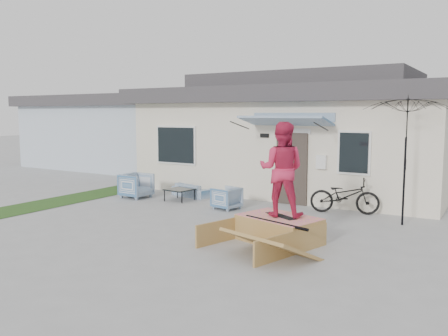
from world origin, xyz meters
The scene contains 13 objects.
ground centered at (0.00, 0.00, 0.00)m, with size 90.00×90.00×0.00m, color #989898.
grass_strip centered at (-5.20, 2.00, 0.00)m, with size 1.40×8.00×0.01m, color #234619.
house centered at (0.00, 7.99, 1.94)m, with size 10.80×8.49×4.10m.
neighbor_house centered at (-10.50, 10.00, 1.78)m, with size 8.60×7.60×3.50m.
loveseat centered at (-2.22, 4.01, 0.28)m, with size 1.45×0.42×0.57m, color #326398.
armchair_left centered at (-3.63, 2.93, 0.43)m, with size 0.83×0.78×0.85m, color #326398.
armchair_right centered at (-0.28, 2.90, 0.34)m, with size 0.66×0.62×0.68m, color #326398.
coffee_table centered at (-2.16, 3.24, 0.18)m, with size 0.73×0.73×0.36m, color black.
bicycle centered at (2.70, 4.04, 0.58)m, with size 0.63×1.81×1.16m, color black.
patio_umbrella centered at (4.28, 3.47, 1.75)m, with size 1.97×1.82×2.20m.
skate_ramp centered at (2.37, 0.59, 0.26)m, with size 1.58×2.11×0.53m, color olive, non-canonical shape.
skateboard centered at (2.38, 0.64, 0.55)m, with size 0.83×0.21×0.05m, color black.
skater centered at (2.38, 0.64, 1.55)m, with size 0.95×0.73×1.94m, color #C8254B.
Camera 1 is at (6.26, -8.05, 2.65)m, focal length 37.22 mm.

